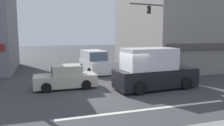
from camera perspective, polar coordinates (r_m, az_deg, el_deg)
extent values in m
plane|color=#3D3D3F|center=(14.12, 2.99, -7.45)|extent=(120.00, 120.00, 0.00)
cube|color=silver|center=(11.07, 9.66, -11.80)|extent=(9.00, 0.24, 0.01)
cube|color=gray|center=(27.15, 19.48, 11.55)|extent=(13.90, 11.83, 11.49)
cylinder|color=#4C3823|center=(23.05, 14.20, 1.13)|extent=(0.32, 0.32, 2.34)
sphere|color=#337038|center=(22.92, 14.39, 7.02)|extent=(3.19, 3.19, 3.19)
cylinder|color=brown|center=(25.24, 11.99, 8.22)|extent=(0.22, 0.22, 8.04)
cylinder|color=#47474C|center=(19.63, 17.21, 5.60)|extent=(0.18, 0.18, 6.20)
cylinder|color=#47474C|center=(18.32, 11.62, 14.61)|extent=(4.79, 0.52, 0.12)
cube|color=black|center=(18.69, 13.45, 13.18)|extent=(0.22, 0.26, 0.60)
sphere|color=black|center=(18.63, 13.17, 13.76)|extent=(0.12, 0.12, 0.12)
sphere|color=orange|center=(18.62, 13.15, 13.21)|extent=(0.12, 0.12, 0.12)
sphere|color=black|center=(18.60, 13.13, 12.66)|extent=(0.12, 0.12, 0.12)
cube|color=black|center=(17.88, 9.62, 13.54)|extent=(0.22, 0.26, 0.60)
sphere|color=black|center=(17.84, 9.30, 14.14)|extent=(0.12, 0.12, 0.12)
sphere|color=orange|center=(17.82, 9.29, 13.57)|extent=(0.12, 0.12, 0.12)
sphere|color=black|center=(17.80, 9.28, 12.99)|extent=(0.12, 0.12, 0.12)
cube|color=black|center=(14.97, 11.35, -3.77)|extent=(5.72, 2.38, 1.20)
cube|color=silver|center=(14.48, 9.66, 1.09)|extent=(3.52, 2.13, 1.40)
cube|color=#475666|center=(15.45, 15.10, 1.34)|extent=(0.18, 1.75, 1.19)
cylinder|color=black|center=(16.82, 14.40, -3.77)|extent=(0.85, 0.30, 0.84)
cylinder|color=black|center=(15.30, 18.85, -5.06)|extent=(0.85, 0.30, 0.84)
cylinder|color=black|center=(15.05, 3.65, -4.87)|extent=(0.85, 0.30, 0.84)
cylinder|color=black|center=(13.33, 7.40, -6.55)|extent=(0.85, 0.30, 0.84)
cube|color=silver|center=(20.83, -4.57, -0.73)|extent=(2.18, 4.72, 1.10)
cube|color=silver|center=(20.99, -4.85, 2.08)|extent=(2.03, 3.32, 0.90)
cube|color=#475666|center=(19.46, -3.41, 1.67)|extent=(1.66, 0.18, 0.76)
cylinder|color=black|center=(19.86, -0.77, -2.00)|extent=(0.25, 0.73, 0.72)
cylinder|color=black|center=(19.26, -5.87, -2.33)|extent=(0.25, 0.73, 0.72)
cylinder|color=black|center=(22.50, -3.44, -0.88)|extent=(0.25, 0.73, 0.72)
cylinder|color=black|center=(21.98, -7.98, -1.14)|extent=(0.25, 0.73, 0.72)
cube|color=#B7B29E|center=(15.19, -12.11, -4.44)|extent=(4.10, 1.70, 0.80)
cube|color=#B7B29E|center=(15.07, -11.80, -1.74)|extent=(1.90, 1.56, 0.64)
cube|color=#475666|center=(15.00, -15.49, -1.90)|extent=(0.06, 1.44, 0.54)
cylinder|color=black|center=(14.34, -16.80, -6.21)|extent=(0.64, 0.18, 0.64)
cylinder|color=black|center=(16.00, -16.96, -4.80)|extent=(0.64, 0.18, 0.64)
cylinder|color=black|center=(14.61, -6.74, -5.69)|extent=(0.64, 0.18, 0.64)
cylinder|color=black|center=(16.24, -7.93, -4.37)|extent=(0.64, 0.18, 0.64)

